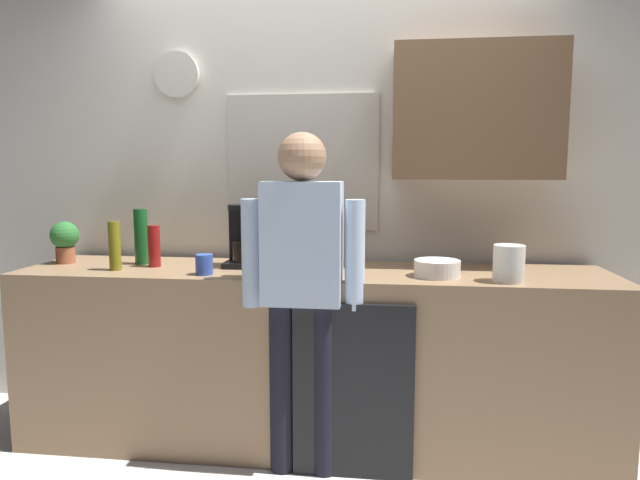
% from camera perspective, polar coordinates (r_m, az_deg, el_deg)
% --- Properties ---
extents(ground_plane, '(8.00, 8.00, 0.00)m').
position_cam_1_polar(ground_plane, '(2.91, -1.70, -22.29)').
color(ground_plane, silver).
extents(kitchen_counter, '(3.00, 0.64, 0.92)m').
position_cam_1_polar(kitchen_counter, '(3.00, -0.84, -11.76)').
color(kitchen_counter, '#937251').
rests_on(kitchen_counter, ground_plane).
extents(dishwasher_panel, '(0.56, 0.02, 0.83)m').
position_cam_1_polar(dishwasher_panel, '(2.68, 3.36, -15.16)').
color(dishwasher_panel, black).
rests_on(dishwasher_panel, ground_plane).
extents(back_wall_assembly, '(4.60, 0.42, 2.60)m').
position_cam_1_polar(back_wall_assembly, '(3.22, 1.96, 5.84)').
color(back_wall_assembly, silver).
rests_on(back_wall_assembly, ground_plane).
extents(coffee_maker, '(0.20, 0.20, 0.33)m').
position_cam_1_polar(coffee_maker, '(3.01, -7.53, 0.15)').
color(coffee_maker, black).
rests_on(coffee_maker, kitchen_counter).
extents(bottle_green_wine, '(0.07, 0.07, 0.30)m').
position_cam_1_polar(bottle_green_wine, '(3.19, -17.68, 0.33)').
color(bottle_green_wine, '#195923').
rests_on(bottle_green_wine, kitchen_counter).
extents(bottle_olive_oil, '(0.06, 0.06, 0.25)m').
position_cam_1_polar(bottle_olive_oil, '(3.04, -20.11, -0.56)').
color(bottle_olive_oil, olive).
rests_on(bottle_olive_oil, kitchen_counter).
extents(bottle_amber_beer, '(0.06, 0.06, 0.23)m').
position_cam_1_polar(bottle_amber_beer, '(2.87, 0.11, -0.76)').
color(bottle_amber_beer, brown).
rests_on(bottle_amber_beer, kitchen_counter).
extents(bottle_red_vinegar, '(0.06, 0.06, 0.22)m').
position_cam_1_polar(bottle_red_vinegar, '(3.08, -16.48, -0.59)').
color(bottle_red_vinegar, maroon).
rests_on(bottle_red_vinegar, kitchen_counter).
extents(cup_terracotta_mug, '(0.08, 0.08, 0.09)m').
position_cam_1_polar(cup_terracotta_mug, '(2.75, -3.69, -2.58)').
color(cup_terracotta_mug, '#B26647').
rests_on(cup_terracotta_mug, kitchen_counter).
extents(cup_yellow_cup, '(0.07, 0.07, 0.08)m').
position_cam_1_polar(cup_yellow_cup, '(3.15, -4.71, -1.42)').
color(cup_yellow_cup, yellow).
rests_on(cup_yellow_cup, kitchen_counter).
extents(cup_blue_mug, '(0.08, 0.08, 0.10)m').
position_cam_1_polar(cup_blue_mug, '(2.80, -11.67, -2.45)').
color(cup_blue_mug, '#3351B2').
rests_on(cup_blue_mug, kitchen_counter).
extents(mixing_bowl, '(0.22, 0.22, 0.08)m').
position_cam_1_polar(mixing_bowl, '(2.75, 11.79, -2.83)').
color(mixing_bowl, white).
rests_on(mixing_bowl, kitchen_counter).
extents(potted_plant, '(0.15, 0.15, 0.23)m').
position_cam_1_polar(potted_plant, '(3.37, -24.48, 0.07)').
color(potted_plant, '#9E5638').
rests_on(potted_plant, kitchen_counter).
extents(dish_soap, '(0.06, 0.06, 0.18)m').
position_cam_1_polar(dish_soap, '(2.75, -0.92, -1.90)').
color(dish_soap, blue).
rests_on(dish_soap, kitchen_counter).
extents(storage_canister, '(0.14, 0.14, 0.17)m').
position_cam_1_polar(storage_canister, '(2.70, 18.61, -2.27)').
color(storage_canister, silver).
rests_on(storage_canister, kitchen_counter).
extents(person_at_sink, '(0.57, 0.22, 1.60)m').
position_cam_1_polar(person_at_sink, '(2.58, -1.78, -3.65)').
color(person_at_sink, black).
rests_on(person_at_sink, ground_plane).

